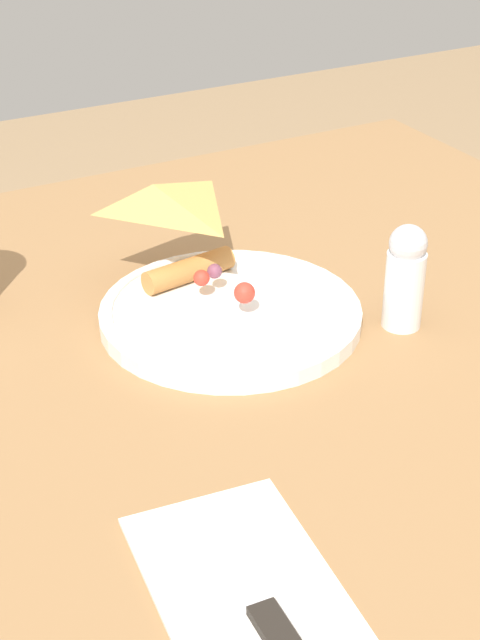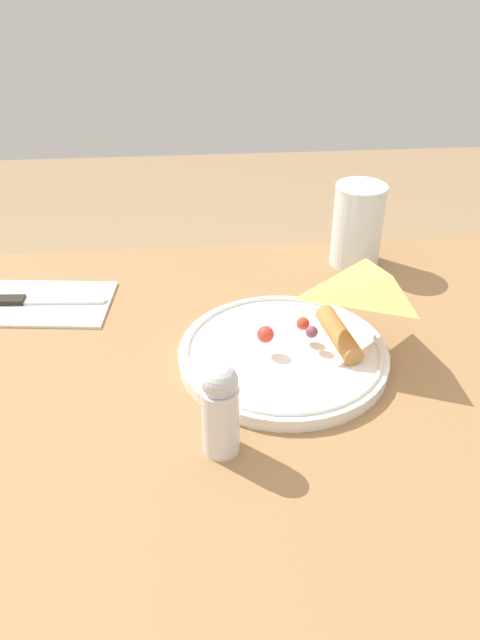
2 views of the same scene
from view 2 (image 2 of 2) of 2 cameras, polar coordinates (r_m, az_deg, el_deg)
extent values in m
cube|color=olive|center=(0.70, -12.28, -10.01)|extent=(1.26, 0.82, 0.03)
cube|color=#4C3823|center=(1.29, 18.35, -8.55)|extent=(0.06, 0.06, 0.68)
cylinder|color=white|center=(0.76, 3.96, -3.23)|extent=(0.25, 0.25, 0.02)
torus|color=white|center=(0.75, 3.98, -2.65)|extent=(0.24, 0.24, 0.01)
pyramid|color=#DBA351|center=(0.75, 4.67, -2.02)|extent=(0.14, 0.12, 0.02)
cylinder|color=#B77A3D|center=(0.77, 9.00, -1.26)|extent=(0.04, 0.10, 0.02)
sphere|color=#7A4256|center=(0.75, 6.57, -1.08)|extent=(0.01, 0.01, 0.01)
sphere|color=red|center=(0.73, 2.35, -1.33)|extent=(0.02, 0.02, 0.02)
sphere|color=red|center=(0.76, 5.77, -0.33)|extent=(0.02, 0.02, 0.02)
cylinder|color=white|center=(0.97, 10.70, 8.51)|extent=(0.08, 0.08, 0.13)
cylinder|color=white|center=(0.97, 10.63, 7.96)|extent=(0.07, 0.07, 0.11)
torus|color=white|center=(0.94, 11.08, 11.87)|extent=(0.08, 0.08, 0.00)
cube|color=white|center=(0.91, -17.74, 1.48)|extent=(0.20, 0.14, 0.00)
cube|color=black|center=(0.93, -21.09, 1.71)|extent=(0.07, 0.02, 0.01)
cube|color=silver|center=(0.90, -15.71, 1.74)|extent=(0.11, 0.02, 0.00)
ellipsoid|color=silver|center=(0.89, -12.63, 1.79)|extent=(0.02, 0.02, 0.00)
cylinder|color=silver|center=(0.62, -1.78, -9.14)|extent=(0.04, 0.04, 0.08)
sphere|color=silver|center=(0.59, -1.86, -5.64)|extent=(0.04, 0.04, 0.04)
camera|label=1|loc=(1.17, -42.69, 26.89)|focal=55.00mm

